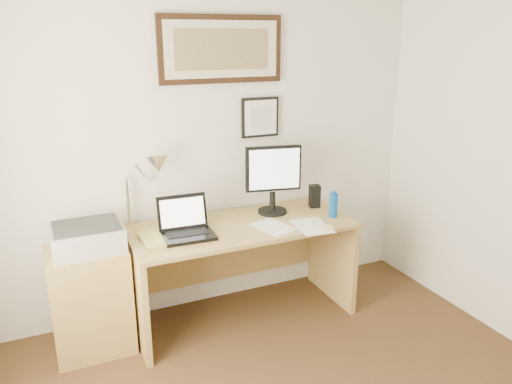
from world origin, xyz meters
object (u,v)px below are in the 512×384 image
laptop (186,227)px  lcd_monitor (273,176)px  side_cabinet (91,300)px  book (142,241)px  desk (238,250)px  printer (87,238)px  water_bottle (333,205)px

laptop → lcd_monitor: lcd_monitor is taller
side_cabinet → laptop: 0.79m
side_cabinet → book: (0.35, -0.09, 0.40)m
side_cabinet → desk: (1.07, 0.04, 0.15)m
desk → printer: bearing=-176.8°
water_bottle → laptop: (-1.10, 0.10, -0.03)m
side_cabinet → desk: 1.08m
side_cabinet → water_bottle: (1.75, -0.19, 0.48)m
side_cabinet → lcd_monitor: 1.54m
side_cabinet → book: bearing=-13.8°
laptop → printer: size_ratio=0.80×
side_cabinet → water_bottle: 1.82m
side_cabinet → water_bottle: water_bottle is taller
water_bottle → laptop: laptop is taller
printer → desk: bearing=3.2°
laptop → water_bottle: bearing=-5.2°
printer → lcd_monitor: bearing=4.1°
side_cabinet → lcd_monitor: size_ratio=1.40×
book → laptop: laptop is taller
desk → printer: (-1.05, -0.06, 0.30)m
laptop → desk: bearing=16.0°
desk → laptop: bearing=-164.0°
book → lcd_monitor: lcd_monitor is taller
printer → side_cabinet: bearing=128.7°
printer → laptop: bearing=-5.6°
desk → laptop: (-0.42, -0.12, 0.29)m
side_cabinet → laptop: laptop is taller
lcd_monitor → printer: 1.38m
lcd_monitor → printer: bearing=-175.9°
side_cabinet → printer: size_ratio=1.66×
side_cabinet → desk: bearing=1.9°
laptop → printer: laptop is taller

